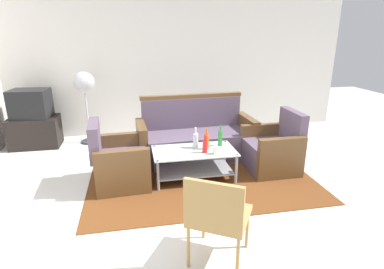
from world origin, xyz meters
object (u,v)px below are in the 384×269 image
at_px(bottle_clear, 196,140).
at_px(tv_stand, 35,132).
at_px(television, 31,104).
at_px(armchair_right, 273,151).
at_px(pedestal_fan, 84,87).
at_px(bottle_red, 205,146).
at_px(coffee_table, 194,160).
at_px(bottle_orange, 206,141).
at_px(armchair_left, 119,164).
at_px(cup, 216,150).
at_px(wicker_chair, 217,214).
at_px(couch, 196,139).
at_px(bottle_green, 220,138).

distance_m(bottle_clear, tv_stand, 3.01).
xyz_separation_m(tv_stand, television, (0.00, 0.00, 0.50)).
height_order(armchair_right, pedestal_fan, pedestal_fan).
bearing_deg(bottle_red, coffee_table, 141.24).
height_order(bottle_red, bottle_orange, bottle_orange).
bearing_deg(bottle_orange, television, 146.62).
bearing_deg(armchair_left, cup, 77.38).
distance_m(bottle_clear, pedestal_fan, 2.40).
height_order(coffee_table, wicker_chair, wicker_chair).
height_order(armchair_right, coffee_table, armchair_right).
distance_m(couch, wicker_chair, 2.41).
distance_m(bottle_red, bottle_clear, 0.22).
bearing_deg(bottle_clear, wicker_chair, -95.85).
xyz_separation_m(couch, wicker_chair, (-0.31, -2.39, 0.18)).
xyz_separation_m(bottle_red, bottle_orange, (0.05, 0.13, 0.02)).
xyz_separation_m(armchair_right, coffee_table, (-1.17, -0.09, -0.02)).
bearing_deg(television, tv_stand, 90.00).
distance_m(armchair_left, tv_stand, 2.27).
relative_size(couch, tv_stand, 2.29).
height_order(armchair_left, wicker_chair, armchair_left).
relative_size(armchair_left, bottle_orange, 2.95).
bearing_deg(pedestal_fan, armchair_left, -71.84).
distance_m(armchair_left, bottle_green, 1.40).
height_order(armchair_right, television, television).
bearing_deg(bottle_green, pedestal_fan, 139.11).
xyz_separation_m(armchair_left, armchair_right, (2.16, 0.06, 0.00)).
bearing_deg(cup, bottle_orange, 110.39).
height_order(coffee_table, tv_stand, tv_stand).
relative_size(cup, television, 0.16).
bearing_deg(couch, armchair_left, 28.72).
xyz_separation_m(tv_stand, pedestal_fan, (0.89, 0.05, 0.75)).
bearing_deg(armchair_right, bottle_orange, 92.63).
relative_size(armchair_left, wicker_chair, 1.01).
bearing_deg(tv_stand, cup, -35.53).
bearing_deg(bottle_red, couch, 86.76).
height_order(bottle_orange, wicker_chair, wicker_chair).
bearing_deg(television, bottle_clear, 152.65).
bearing_deg(bottle_green, wicker_chair, -106.68).
height_order(armchair_left, coffee_table, armchair_left).
distance_m(armchair_left, bottle_orange, 1.18).
distance_m(armchair_left, coffee_table, 0.99).
height_order(coffee_table, pedestal_fan, pedestal_fan).
distance_m(armchair_left, armchair_right, 2.16).
height_order(bottle_clear, television, television).
relative_size(tv_stand, pedestal_fan, 0.63).
bearing_deg(cup, television, 144.43).
relative_size(bottle_red, pedestal_fan, 0.19).
distance_m(couch, bottle_orange, 0.74).
bearing_deg(coffee_table, wicker_chair, -94.78).
height_order(armchair_right, wicker_chair, armchair_right).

